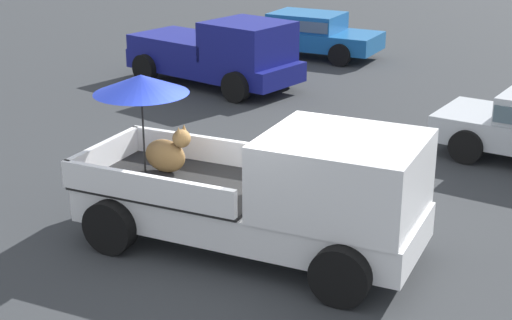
% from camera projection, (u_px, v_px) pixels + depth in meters
% --- Properties ---
extents(ground_plane, '(80.00, 80.00, 0.00)m').
position_uv_depth(ground_plane, '(249.00, 247.00, 11.39)').
color(ground_plane, '#2D3033').
extents(pickup_truck_main, '(5.28, 2.89, 2.42)m').
position_uv_depth(pickup_truck_main, '(273.00, 189.00, 10.91)').
color(pickup_truck_main, black).
rests_on(pickup_truck_main, ground).
extents(pickup_truck_far, '(4.94, 2.50, 1.80)m').
position_uv_depth(pickup_truck_far, '(219.00, 53.00, 20.14)').
color(pickup_truck_far, black).
rests_on(pickup_truck_far, ground).
extents(parked_sedan_far, '(4.47, 2.35, 1.33)m').
position_uv_depth(parked_sedan_far, '(309.00, 32.00, 23.74)').
color(parked_sedan_far, black).
rests_on(parked_sedan_far, ground).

